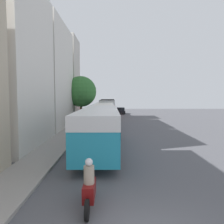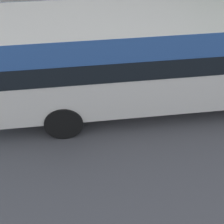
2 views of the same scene
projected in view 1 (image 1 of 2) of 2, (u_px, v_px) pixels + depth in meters
The scene contains 10 objects.
building_midblock at pixel (4, 67), 16.11m from camera, with size 5.30×8.06×11.96m.
building_far_terrace at pixel (37, 77), 25.53m from camera, with size 6.65×9.99×12.08m.
building_end_row at pixel (60, 79), 34.32m from camera, with size 5.35×6.07×12.82m.
bus_lead at pixel (100, 123), 15.10m from camera, with size 2.52×10.95×2.92m.
bus_following at pixel (104, 111), 27.77m from camera, with size 2.49×11.20×2.80m.
bus_third_in_line at pixel (107, 105), 41.20m from camera, with size 2.65×11.17×3.12m.
motorcycle_behind_lead at pixel (89, 188), 7.40m from camera, with size 0.39×2.24×1.73m.
car_crossing at pixel (121, 110), 46.74m from camera, with size 1.86×4.23×1.40m.
pedestrian_near_curb at pixel (68, 131), 17.24m from camera, with size 0.34×0.34×1.75m.
street_tree at pixel (81, 92), 31.21m from camera, with size 4.39×4.39×6.50m.
Camera 1 is at (-0.94, -4.97, 3.80)m, focal length 35.00 mm.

